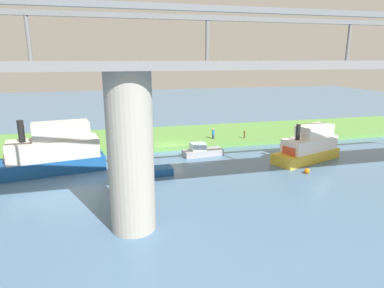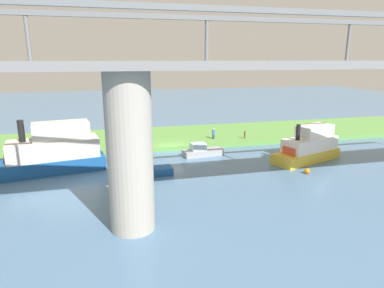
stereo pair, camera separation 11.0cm
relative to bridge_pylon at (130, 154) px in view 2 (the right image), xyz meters
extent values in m
plane|color=#4C7093|center=(-5.79, -17.29, -4.87)|extent=(160.00, 160.00, 0.00)
cube|color=#5B9342|center=(-5.79, -23.29, -4.62)|extent=(80.00, 12.00, 0.50)
cylinder|color=#9E998E|center=(0.00, 0.00, 0.00)|extent=(2.73, 2.73, 9.75)
cube|color=slate|center=(0.00, 0.00, 5.12)|extent=(73.83, 4.00, 0.50)
cube|color=slate|center=(0.00, -2.00, 7.97)|extent=(73.83, 0.30, 0.30)
cube|color=slate|center=(0.00, 2.00, 7.97)|extent=(73.83, 0.30, 0.30)
cylinder|color=slate|center=(-15.82, -2.00, 6.67)|extent=(0.24, 0.24, 2.60)
cylinder|color=slate|center=(-5.27, -2.00, 6.67)|extent=(0.24, 0.24, 2.60)
cylinder|color=slate|center=(5.27, -2.00, 6.67)|extent=(0.24, 0.24, 2.60)
cylinder|color=#2D334C|center=(-11.59, -19.93, -4.10)|extent=(0.29, 0.29, 0.55)
cylinder|color=blue|center=(-11.59, -19.93, -3.52)|extent=(0.51, 0.51, 0.60)
sphere|color=tan|center=(-11.59, -19.93, -3.10)|extent=(0.24, 0.24, 0.24)
cylinder|color=brown|center=(-15.53, -19.20, -3.89)|extent=(0.20, 0.20, 0.96)
cube|color=#195199|center=(6.82, -12.91, -4.21)|extent=(10.38, 5.00, 1.33)
cube|color=beige|center=(6.28, -13.01, -2.66)|extent=(8.36, 4.33, 1.77)
cube|color=beige|center=(5.52, -13.14, -1.00)|extent=(5.34, 3.35, 1.55)
cylinder|color=black|center=(8.78, -12.56, -0.78)|extent=(0.55, 0.55, 1.99)
cube|color=#D84C2D|center=(9.44, -12.45, -3.05)|extent=(2.09, 2.27, 1.00)
cube|color=#99999E|center=(-8.71, -14.65, -4.53)|extent=(4.55, 2.10, 0.68)
cube|color=silver|center=(-8.12, -14.57, -3.80)|extent=(1.73, 1.44, 0.78)
cube|color=gold|center=(-18.64, -10.19, -4.35)|extent=(8.30, 5.13, 1.05)
cube|color=white|center=(-19.05, -10.33, -3.12)|extent=(6.73, 4.35, 1.40)
cube|color=white|center=(-19.63, -10.54, -1.81)|extent=(4.38, 3.21, 1.23)
cylinder|color=black|center=(-17.16, -9.65, -1.64)|extent=(0.44, 0.44, 1.58)
cube|color=#D84C2D|center=(-16.67, -9.48, -3.43)|extent=(1.85, 1.96, 0.79)
cube|color=#195199|center=(-2.13, -9.61, -4.54)|extent=(4.37, 1.72, 0.67)
cube|color=silver|center=(-1.56, -9.59, -3.82)|extent=(1.60, 1.29, 0.77)
sphere|color=orange|center=(-16.46, -6.52, -4.62)|extent=(0.50, 0.50, 0.50)
camera|label=1|loc=(1.16, 19.44, 5.48)|focal=31.31mm
camera|label=2|loc=(1.05, 19.47, 5.48)|focal=31.31mm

